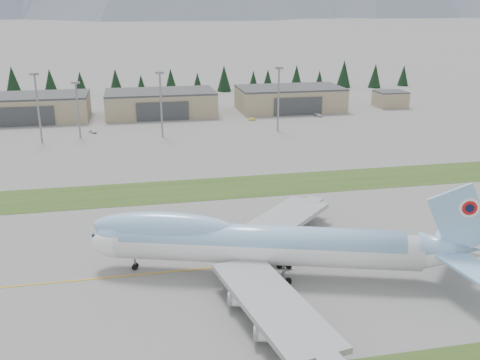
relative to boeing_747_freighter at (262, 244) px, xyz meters
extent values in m
plane|color=slate|center=(6.31, 4.49, -6.26)|extent=(7000.00, 7000.00, 0.00)
cube|color=#304C1B|center=(6.31, 49.49, -6.26)|extent=(400.00, 18.00, 0.08)
cube|color=#C59217|center=(6.31, 4.49, -6.26)|extent=(400.00, 0.40, 0.02)
cylinder|color=white|center=(0.68, -0.21, -0.61)|extent=(53.95, 22.06, 6.33)
cylinder|color=#93C3F0|center=(-0.25, 0.08, 0.55)|extent=(50.09, 20.45, 5.84)
ellipsoid|color=white|center=(-25.36, 7.80, -0.61)|extent=(11.53, 9.02, 6.33)
ellipsoid|color=#93C3F0|center=(-25.36, 7.80, 0.55)|extent=(9.67, 7.61, 5.36)
ellipsoid|color=#93C3F0|center=(-16.99, 5.22, 2.40)|extent=(27.25, 13.03, 5.84)
cube|color=#0C1433|center=(-28.62, 8.80, 0.65)|extent=(2.74, 3.03, 1.26)
cone|color=white|center=(31.38, -9.65, -0.61)|extent=(12.98, 9.36, 6.20)
cone|color=#93C3F0|center=(31.38, -9.65, 0.55)|extent=(11.89, 8.54, 5.64)
cube|color=#93C3F0|center=(32.31, -9.93, 6.00)|extent=(11.44, 4.02, 13.43)
cylinder|color=white|center=(33.54, -9.91, 8.34)|extent=(3.41, 1.22, 3.50)
cylinder|color=red|center=(33.57, -9.81, 8.34)|extent=(2.48, 0.93, 2.53)
cylinder|color=#0C1433|center=(33.60, -9.72, 8.34)|extent=(1.45, 0.62, 1.46)
cube|color=#93C3F0|center=(34.96, -4.64, -0.03)|extent=(11.51, 11.86, 0.45)
cube|color=#93C3F0|center=(31.53, -15.80, -0.03)|extent=(7.26, 11.41, 0.45)
cube|color=#93959A|center=(7.26, 14.57, -2.37)|extent=(27.20, 27.16, 0.97)
cube|color=#93959A|center=(-2.17, -16.13, -2.37)|extent=(14.60, 30.42, 0.97)
cylinder|color=white|center=(1.84, 12.16, -4.21)|extent=(5.55, 3.81, 2.43)
cylinder|color=white|center=(9.06, 19.41, -4.21)|extent=(5.55, 3.81, 2.43)
cylinder|color=white|center=(-5.31, -11.09, -4.21)|extent=(5.55, 3.81, 2.43)
cylinder|color=white|center=(-3.41, -21.15, -4.21)|extent=(5.55, 3.81, 2.43)
cylinder|color=gray|center=(-22.57, 6.94, -5.09)|extent=(0.54, 0.54, 2.34)
cylinder|color=gray|center=(0.15, 3.01, -4.99)|extent=(0.68, 0.68, 2.53)
cylinder|color=gray|center=(-1.57, -2.57, -4.99)|extent=(0.68, 0.68, 2.53)
cylinder|color=gray|center=(4.80, 1.58, -4.99)|extent=(0.68, 0.68, 2.53)
cylinder|color=gray|center=(3.08, -4.00, -4.99)|extent=(0.68, 0.68, 2.53)
cylinder|color=black|center=(-22.68, 6.57, -5.72)|extent=(1.12, 0.64, 1.07)
cylinder|color=black|center=(-22.46, 7.31, -5.72)|extent=(1.12, 0.64, 1.07)
cylinder|color=black|center=(0.15, 3.01, -5.67)|extent=(1.26, 0.81, 1.17)
cylinder|color=black|center=(-1.57, -2.57, -5.67)|extent=(1.26, 0.81, 1.17)
cylinder|color=black|center=(4.80, 1.58, -5.67)|extent=(1.26, 0.81, 1.17)
cylinder|color=black|center=(3.08, -4.00, -5.67)|extent=(1.26, 0.81, 1.17)
cube|color=gray|center=(-63.69, 154.49, -1.26)|extent=(48.00, 26.00, 10.00)
cube|color=#36383B|center=(-63.69, 154.49, 4.14)|extent=(48.00, 26.00, 0.80)
cube|color=#36383B|center=(-63.69, 141.19, -2.26)|extent=(22.08, 0.60, 8.00)
cube|color=gray|center=(-8.69, 154.49, -1.26)|extent=(48.00, 26.00, 10.00)
cube|color=#36383B|center=(-8.69, 154.49, 4.14)|extent=(48.00, 26.00, 0.80)
cube|color=#36383B|center=(-8.69, 141.19, -2.26)|extent=(22.08, 0.60, 8.00)
cube|color=gray|center=(51.31, 154.49, -1.26)|extent=(48.00, 26.00, 10.00)
cube|color=#36383B|center=(51.31, 154.49, 4.14)|extent=(48.00, 26.00, 0.80)
cube|color=#36383B|center=(51.31, 141.19, -2.26)|extent=(22.08, 0.60, 8.00)
cube|color=gray|center=(101.31, 152.49, -2.76)|extent=(14.00, 12.00, 7.00)
cube|color=#36383B|center=(101.31, 152.49, 1.04)|extent=(14.00, 12.00, 0.60)
cylinder|color=gray|center=(-53.81, 112.23, 5.69)|extent=(0.70, 0.70, 23.89)
cube|color=gray|center=(-53.81, 112.23, 18.03)|extent=(3.20, 3.20, 0.80)
cylinder|color=gray|center=(-40.86, 116.93, 3.70)|extent=(0.70, 0.70, 19.93)
cube|color=gray|center=(-40.86, 116.93, 14.07)|extent=(3.20, 3.20, 0.80)
cylinder|color=gray|center=(-10.77, 111.93, 5.41)|extent=(0.70, 0.70, 23.33)
cube|color=gray|center=(-10.77, 111.93, 17.47)|extent=(3.20, 3.20, 0.80)
cylinder|color=gray|center=(34.02, 112.43, 5.72)|extent=(0.70, 0.70, 23.96)
cube|color=gray|center=(34.02, 112.43, 18.11)|extent=(3.20, 3.20, 0.80)
imported|color=silver|center=(-36.68, 123.66, -6.26)|extent=(3.54, 4.26, 1.37)
imported|color=gold|center=(28.75, 134.61, -6.26)|extent=(3.41, 1.35, 1.11)
imported|color=#ADADB2|center=(59.34, 136.60, -6.26)|extent=(3.10, 4.68, 1.26)
cone|color=black|center=(-81.97, 215.72, 2.16)|extent=(9.43, 9.43, 16.84)
cone|color=black|center=(-63.13, 215.14, 1.23)|extent=(8.38, 8.38, 14.97)
cone|color=black|center=(-47.62, 213.62, 0.45)|extent=(7.51, 7.51, 13.42)
cone|color=black|center=(-29.24, 217.18, 0.78)|extent=(7.88, 7.88, 14.07)
cone|color=black|center=(-15.64, 213.37, -0.80)|extent=(6.11, 6.11, 10.91)
cone|color=black|center=(0.57, 213.84, 0.66)|extent=(7.74, 7.74, 13.83)
cone|color=black|center=(15.22, 212.62, -0.51)|extent=(6.43, 6.43, 11.49)
cone|color=black|center=(30.94, 216.62, 1.07)|extent=(8.21, 8.21, 14.66)
cone|color=black|center=(48.35, 218.11, -0.68)|extent=(6.25, 6.25, 11.16)
cone|color=black|center=(57.29, 219.33, -0.46)|extent=(6.50, 6.50, 11.60)
cone|color=black|center=(74.21, 217.88, 0.65)|extent=(7.74, 7.74, 13.81)
cone|color=black|center=(89.11, 219.76, -1.22)|extent=(5.64, 5.64, 10.08)
cone|color=black|center=(103.62, 217.85, 1.81)|extent=(9.03, 9.03, 16.13)
cone|color=black|center=(121.18, 212.62, 0.79)|extent=(7.89, 7.89, 14.09)
cone|color=black|center=(141.75, 216.81, -0.04)|extent=(6.96, 6.96, 12.43)
camera|label=1|loc=(-21.28, -85.04, 40.86)|focal=40.00mm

